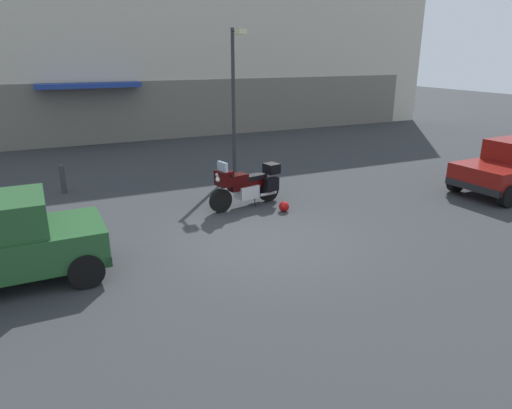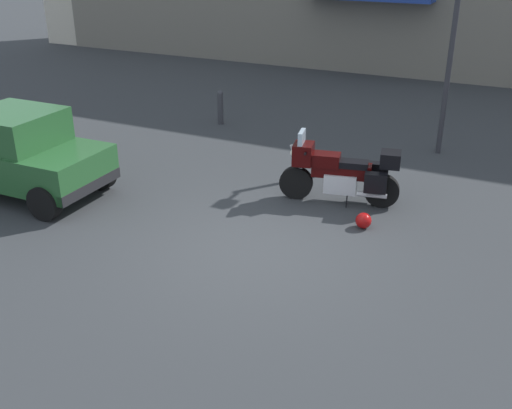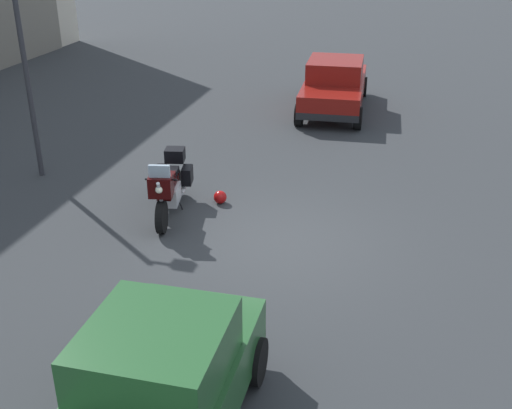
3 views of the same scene
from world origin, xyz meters
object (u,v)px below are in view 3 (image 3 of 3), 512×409
object	(u,v)px
motorcycle	(169,185)
car_sedan_far	(334,85)
car_hatchback_near	(155,396)
streetlamp_curbside	(28,49)
helmet	(220,197)

from	to	relation	value
motorcycle	car_sedan_far	world-z (taller)	car_sedan_far
car_hatchback_near	streetlamp_curbside	world-z (taller)	streetlamp_curbside
motorcycle	helmet	distance (m)	1.21
car_sedan_far	streetlamp_curbside	xyz separation A→B (m)	(-7.09, 5.71, 2.16)
motorcycle	car_hatchback_near	xyz separation A→B (m)	(-5.92, -2.25, 0.19)
helmet	car_sedan_far	xyz separation A→B (m)	(7.52, -1.30, 0.64)
motorcycle	car_hatchback_near	bearing A→B (deg)	8.95
streetlamp_curbside	car_sedan_far	bearing A→B (deg)	-38.85
streetlamp_curbside	motorcycle	bearing A→B (deg)	-107.88
helmet	car_sedan_far	world-z (taller)	car_sedan_far
car_sedan_far	streetlamp_curbside	bearing A→B (deg)	137.49
car_hatchback_near	streetlamp_curbside	distance (m)	9.39
motorcycle	car_hatchback_near	world-z (taller)	car_hatchback_near
motorcycle	streetlamp_curbside	size ratio (longest dim) A/B	0.46
helmet	streetlamp_curbside	distance (m)	5.24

